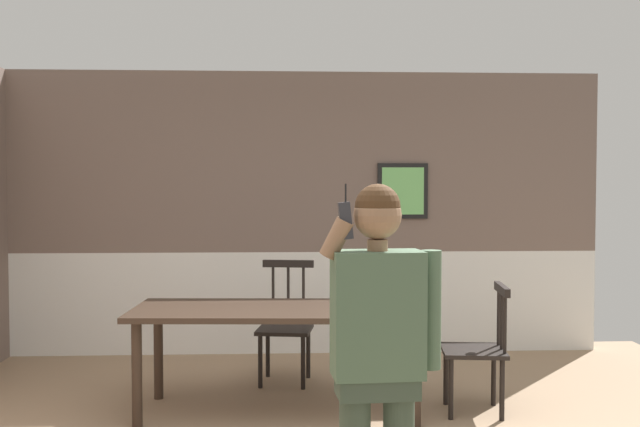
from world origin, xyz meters
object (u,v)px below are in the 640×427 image
at_px(dining_table, 279,319).
at_px(chair_by_doorway, 286,325).
at_px(chair_near_window, 478,349).
at_px(person_figure, 379,343).

height_order(dining_table, chair_by_doorway, chair_by_doorway).
bearing_deg(chair_by_doorway, chair_near_window, 155.88).
relative_size(dining_table, chair_by_doorway, 2.14).
height_order(dining_table, chair_near_window, chair_near_window).
height_order(chair_by_doorway, person_figure, person_figure).
distance_m(chair_near_window, person_figure, 2.23).
xyz_separation_m(dining_table, person_figure, (0.45, -2.02, 0.26)).
relative_size(dining_table, person_figure, 1.29).
bearing_deg(dining_table, chair_by_doorway, 86.59).
relative_size(chair_near_window, person_figure, 0.56).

